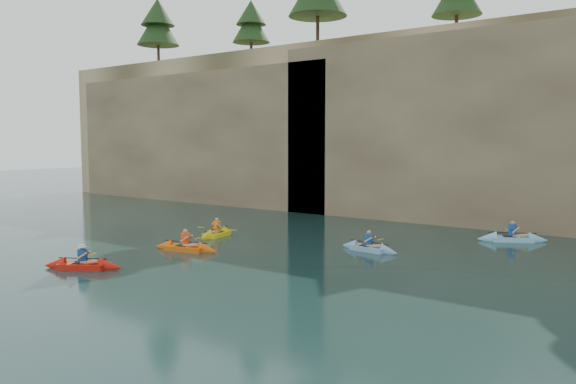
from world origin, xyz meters
The scene contains 11 objects.
ground centered at (0.00, 0.00, 0.00)m, with size 160.00×160.00×0.00m, color black.
cliff centered at (0.00, 30.00, 6.00)m, with size 70.00×16.00×12.00m, color tan.
cliff_slab_west centered at (-20.00, 22.60, 5.28)m, with size 26.00×2.40×10.56m, color #98855C.
cliff_slab_center centered at (2.00, 22.60, 5.70)m, with size 24.00×2.40×11.40m, color #98855C.
sea_cave_west centered at (-18.00, 21.95, 2.00)m, with size 4.50×1.00×4.00m, color black.
sea_cave_center centered at (-4.00, 21.95, 1.60)m, with size 3.50×1.00×3.20m, color black.
main_kayaker centered at (-6.00, 2.73, 0.16)m, with size 3.11×2.15×1.17m.
kayaker_orange centered at (-5.46, 7.53, 0.15)m, with size 3.29×2.36×1.22m.
kayaker_ltblue_near centered at (1.11, 12.35, 0.14)m, with size 2.97×2.28×1.15m.
kayaker_yellow centered at (-6.98, 11.14, 0.15)m, with size 2.32×2.98×1.19m.
kayaker_ltblue_mid centered at (5.60, 18.59, 0.15)m, with size 3.27×2.22×1.26m.
Camera 1 is at (12.76, -9.58, 4.87)m, focal length 35.00 mm.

